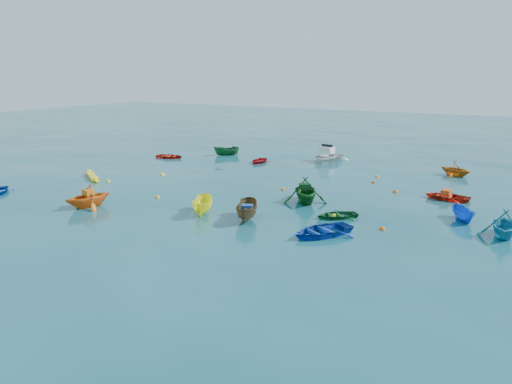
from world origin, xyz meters
The scene contains 29 objects.
ground centered at (0.00, 0.00, 0.00)m, with size 160.00×160.00×0.00m, color #093B45.
sampan_brown_mid centered at (2.01, 0.34, 0.00)m, with size 1.17×3.11×1.20m, color brown.
dinghy_blue_se centered at (6.90, -0.23, 0.00)m, with size 2.51×3.50×0.73m, color #0D3AA5.
dinghy_orange_w centered at (-8.20, -2.23, 0.00)m, with size 2.57×2.98×1.57m, color orange.
sampan_yellow_mid centered at (-0.98, 0.12, 0.00)m, with size 1.10×2.92×1.13m, color #FFF316.
dinghy_green_e centered at (6.46, 3.20, 0.00)m, with size 1.79×2.50×0.52m, color #135323.
dinghy_cyan_se centered at (15.29, 4.18, 0.00)m, with size 2.52×2.92×1.54m, color teal.
dinghy_red_nw centered at (-15.08, 14.51, 0.00)m, with size 1.99×2.78×0.58m, color #B61F0F.
dinghy_green_n centered at (3.39, 5.56, 0.00)m, with size 2.90×3.37×1.77m, color #135319.
dinghy_red_ne centered at (11.48, 10.88, 0.00)m, with size 2.09×2.92×0.61m, color red.
sampan_blue_far centered at (13.08, 6.23, 0.00)m, with size 0.88×2.32×0.90m, color blue.
dinghy_red_far centered at (-6.20, 16.69, 0.00)m, with size 1.84×2.58×0.53m, color #AF0E13.
dinghy_orange_far centered at (10.84, 19.24, 0.00)m, with size 2.22×2.58×1.36m, color #BE6311.
sampan_green_far centered at (-11.07, 18.69, 0.00)m, with size 0.99×2.64×1.02m, color #135523.
kayak_yellow centered at (-14.53, 4.02, 0.00)m, with size 0.56×3.81×0.38m, color yellow, non-canonical shape.
motorboat_white centered at (-0.91, 20.54, 0.00)m, with size 3.17×4.44×1.52m, color silver.
tarp_blue_a centered at (2.07, 0.20, 0.76)m, with size 0.66×0.50×0.32m, color navy.
tarp_orange_a centered at (-8.19, -2.18, 0.95)m, with size 0.69×0.53×0.34m, color orange.
tarp_green_b centered at (3.34, 5.64, 1.06)m, with size 0.73×0.55×0.35m, color #0F3F16.
tarp_orange_b centered at (11.38, 10.88, 0.48)m, with size 0.74×0.56×0.36m, color #D04515.
buoy_ye_a centered at (-5.89, 1.71, 0.00)m, with size 0.32×0.32×0.32m, color gold.
buoy_or_b centered at (9.44, 2.27, 0.00)m, with size 0.34×0.34×0.34m, color #E1590C.
buoy_ye_b centered at (-12.49, 3.71, 0.00)m, with size 0.32×0.32×0.32m, color yellow.
buoy_or_c centered at (0.60, 7.96, 0.00)m, with size 0.32×0.32×0.32m, color orange.
buoy_ye_c centered at (6.23, 3.39, 0.00)m, with size 0.33×0.33×0.33m, color yellow.
buoy_or_d centered at (7.93, 11.23, 0.00)m, with size 0.36×0.36×0.36m, color #E4570C.
buoy_ye_d centered at (-10.46, 7.78, 0.00)m, with size 0.38×0.38×0.38m, color yellow.
buoy_or_e centered at (5.72, 13.41, 0.00)m, with size 0.32×0.32×0.32m, color #D7480B.
buoy_ye_e centered at (5.35, 15.67, 0.00)m, with size 0.33×0.33×0.33m, color gold.
Camera 1 is at (16.05, -23.81, 8.54)m, focal length 35.00 mm.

